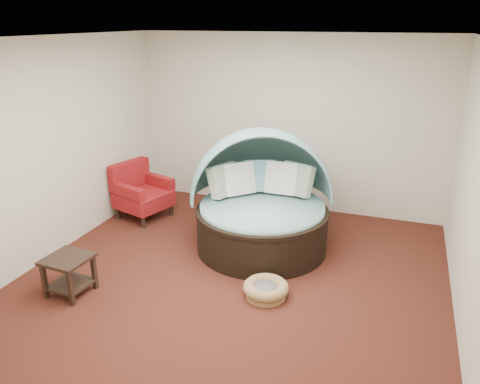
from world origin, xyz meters
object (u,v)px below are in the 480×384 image
(pet_basket, at_px, (266,289))
(side_table, at_px, (69,270))
(red_armchair, at_px, (141,192))
(canopy_daybed, at_px, (262,194))

(pet_basket, xyz_separation_m, side_table, (-2.14, -0.68, 0.20))
(red_armchair, height_order, side_table, red_armchair)
(pet_basket, distance_m, side_table, 2.26)
(red_armchair, relative_size, side_table, 1.82)
(pet_basket, distance_m, red_armchair, 3.00)
(canopy_daybed, relative_size, side_table, 4.63)
(canopy_daybed, distance_m, side_table, 2.60)
(pet_basket, relative_size, side_table, 1.22)
(side_table, bearing_deg, pet_basket, 17.66)
(side_table, bearing_deg, canopy_daybed, 48.37)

